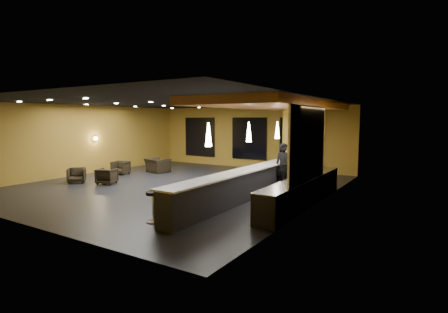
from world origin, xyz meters
The scene contains 36 objects.
floor centered at (0.00, 0.00, -0.05)m, with size 12.00×13.00×0.10m, color black.
ceiling centered at (0.00, 0.00, 3.55)m, with size 12.00×13.00×0.10m, color black.
wall_back centered at (0.00, 6.55, 1.75)m, with size 12.00×0.10×3.50m, color olive.
wall_front centered at (0.00, -6.55, 1.75)m, with size 12.00×0.10×3.50m, color olive.
wall_left centered at (-6.05, 0.00, 1.75)m, with size 0.10×13.00×3.50m, color olive.
wall_right centered at (6.05, 0.00, 1.75)m, with size 0.10×13.00×3.50m, color olive.
wood_soffit centered at (4.00, 1.00, 3.36)m, with size 3.60×8.00×0.28m, color #A2652F.
window_left centered at (-3.50, 6.44, 1.70)m, with size 2.20×0.06×2.40m, color black.
window_center centered at (0.00, 6.44, 1.70)m, with size 2.20×0.06×2.40m, color black.
window_right centered at (3.00, 6.44, 1.70)m, with size 2.20×0.06×2.40m, color black.
tile_backsplash centered at (5.96, -1.00, 2.00)m, with size 0.06×3.20×2.40m, color white.
bar_counter centered at (3.65, -1.00, 0.50)m, with size 0.60×8.00×1.00m, color black.
bar_top centered at (3.65, -1.00, 1.02)m, with size 0.78×8.10×0.05m, color silver.
prep_counter centered at (5.65, -0.50, 0.43)m, with size 0.70×6.00×0.86m, color black.
prep_top centered at (5.65, -0.50, 0.89)m, with size 0.72×6.00×0.03m, color silver.
wall_shelf_lower centered at (5.82, -1.20, 1.60)m, with size 0.30×1.50×0.03m, color silver.
wall_shelf_upper centered at (5.82, -1.20, 2.05)m, with size 0.30×1.50×0.03m, color silver.
column centered at (3.65, 3.60, 1.75)m, with size 0.60×0.60×3.50m, color olive.
wall_sconce centered at (-5.88, 0.50, 1.80)m, with size 0.22×0.22×0.22m, color #FFE5B2.
pendant_0 centered at (3.65, -3.00, 2.35)m, with size 0.20×0.20×0.70m, color white.
pendant_1 centered at (3.65, -0.50, 2.35)m, with size 0.20×0.20×0.70m, color white.
pendant_2 centered at (3.65, 2.00, 2.35)m, with size 0.20×0.20×0.70m, color white.
staff_a centered at (4.20, 1.41, 0.94)m, with size 0.68×0.45×1.87m, color black.
staff_b centered at (5.12, 2.38, 0.84)m, with size 0.82×0.64×1.69m, color black.
staff_c centered at (5.06, 1.74, 0.83)m, with size 0.81×0.53×1.65m, color black.
armchair_a centered at (-4.19, -1.89, 0.33)m, with size 0.71×0.73×0.66m, color black.
armchair_b centered at (-2.82, -1.37, 0.34)m, with size 0.73×0.75×0.68m, color black.
armchair_c centered at (-4.39, 0.79, 0.34)m, with size 0.72×0.75×0.68m, color black.
armchair_d centered at (-3.30, 2.32, 0.37)m, with size 1.13×0.99×0.74m, color black.
bar_stool_0 centered at (2.86, -4.50, 0.54)m, with size 0.43×0.43×0.84m.
bar_stool_1 centered at (2.94, -3.15, 0.48)m, with size 0.38×0.38×0.76m.
bar_stool_2 centered at (2.89, -2.16, 0.49)m, with size 0.39×0.39×0.77m.
bar_stool_3 centered at (2.97, -0.93, 0.55)m, with size 0.43×0.43×0.85m.
bar_stool_4 centered at (2.92, 0.04, 0.52)m, with size 0.41×0.41×0.80m.
bar_stool_5 centered at (2.96, 1.19, 0.46)m, with size 0.36×0.36×0.72m.
bar_stool_6 centered at (2.83, 2.53, 0.51)m, with size 0.40×0.40×0.79m.
Camera 1 is at (9.39, -11.36, 2.79)m, focal length 28.00 mm.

